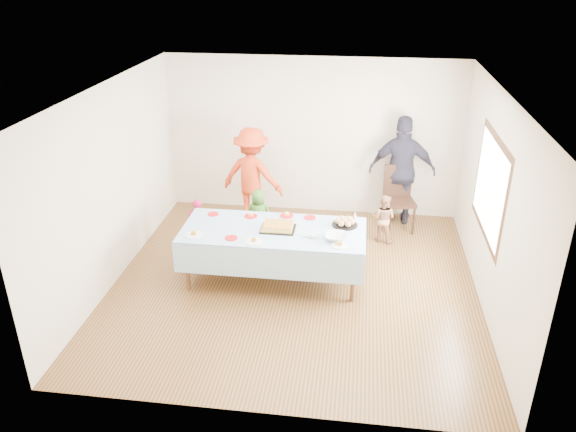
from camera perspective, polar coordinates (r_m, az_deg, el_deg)
name	(u,v)px	position (r m, az deg, el deg)	size (l,w,h in m)	color
ground	(294,282)	(7.94, 0.66, -6.74)	(5.00, 5.00, 0.00)	#4D2E16
room_walls	(299,163)	(7.16, 1.17, 5.38)	(5.04, 5.04, 2.72)	beige
party_table	(273,233)	(7.67, -1.50, -1.73)	(2.50, 1.10, 0.78)	#53321C
birthday_cake	(278,227)	(7.63, -1.03, -1.10)	(0.47, 0.36, 0.08)	black
rolls_tray	(345,222)	(7.77, 5.79, -0.65)	(0.35, 0.35, 0.11)	black
punch_bowl	(336,237)	(7.39, 4.93, -2.13)	(0.30, 0.30, 0.07)	silver
party_hat	(355,216)	(7.90, 6.80, -0.03)	(0.09, 0.09, 0.15)	white
fork_pile	(311,236)	(7.41, 2.32, -2.01)	(0.24, 0.18, 0.07)	white
plate_red_far_a	(213,214)	(8.15, -7.60, 0.20)	(0.16, 0.16, 0.01)	red
plate_red_far_b	(251,216)	(8.03, -3.79, -0.01)	(0.18, 0.18, 0.01)	red
plate_red_far_c	(287,216)	(8.02, -0.13, 0.04)	(0.19, 0.19, 0.01)	red
plate_red_far_d	(310,218)	(7.97, 2.24, -0.15)	(0.17, 0.17, 0.01)	red
plate_red_near	(231,238)	(7.44, -5.78, -2.23)	(0.17, 0.17, 0.01)	red
plate_white_left	(194,235)	(7.59, -9.55, -1.91)	(0.23, 0.23, 0.01)	white
plate_white_mid	(254,241)	(7.33, -3.48, -2.60)	(0.23, 0.23, 0.01)	white
plate_white_right	(340,245)	(7.25, 5.25, -2.98)	(0.22, 0.22, 0.01)	white
dining_chair	(399,194)	(9.41, 11.17, 2.20)	(0.55, 0.55, 1.08)	black
toddler_left	(198,223)	(8.83, -9.12, -0.67)	(0.29, 0.19, 0.79)	#C41849
toddler_mid	(259,215)	(8.89, -3.01, 0.08)	(0.42, 0.27, 0.85)	#3B7025
toddler_right	(383,218)	(8.98, 9.66, -0.24)	(0.38, 0.30, 0.79)	#AC7550
adult_left	(252,176)	(9.40, -3.67, 4.10)	(1.06, 0.61, 1.65)	red
adult_right	(402,171)	(9.50, 11.51, 4.53)	(1.09, 0.45, 1.85)	#2D2C3C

